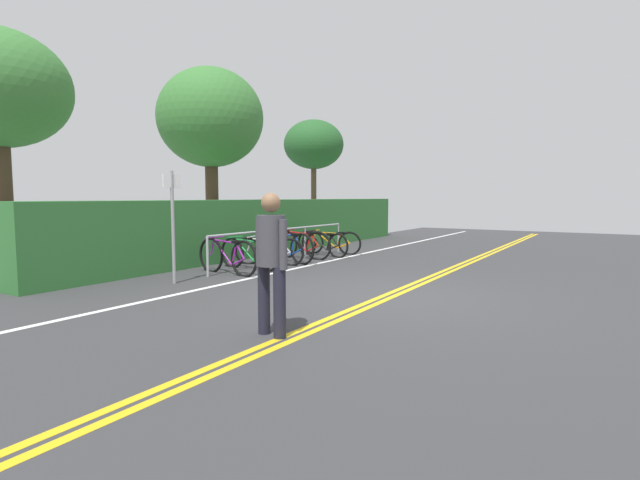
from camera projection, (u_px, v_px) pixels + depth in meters
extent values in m
cube|color=#353538|center=(389.00, 297.00, 7.71)|extent=(33.92, 11.21, 0.05)
cube|color=gold|center=(394.00, 296.00, 7.67)|extent=(30.53, 0.10, 0.00)
cube|color=gold|center=(385.00, 295.00, 7.75)|extent=(30.53, 0.10, 0.00)
cube|color=white|center=(246.00, 279.00, 9.27)|extent=(30.53, 0.12, 0.00)
cylinder|color=#9EA0A5|center=(207.00, 257.00, 9.54)|extent=(0.05, 0.05, 0.80)
cylinder|color=#9EA0A5|center=(263.00, 249.00, 11.00)|extent=(0.05, 0.05, 0.80)
cylinder|color=#9EA0A5|center=(305.00, 243.00, 12.46)|extent=(0.05, 0.05, 0.80)
cylinder|color=#9EA0A5|center=(338.00, 238.00, 13.92)|extent=(0.05, 0.05, 0.80)
cylinder|color=#9EA0A5|center=(285.00, 229.00, 11.69)|extent=(5.19, 0.04, 0.04)
torus|color=black|center=(211.00, 255.00, 10.19)|extent=(0.14, 0.76, 0.76)
torus|color=black|center=(244.00, 259.00, 9.56)|extent=(0.14, 0.76, 0.76)
cylinder|color=purple|center=(223.00, 252.00, 9.95)|extent=(0.10, 0.58, 0.52)
cylinder|color=purple|center=(225.00, 241.00, 9.89)|extent=(0.12, 0.69, 0.07)
cylinder|color=purple|center=(234.00, 254.00, 9.74)|extent=(0.06, 0.17, 0.46)
cylinder|color=purple|center=(238.00, 262.00, 9.68)|extent=(0.08, 0.37, 0.19)
cylinder|color=purple|center=(240.00, 251.00, 9.62)|extent=(0.07, 0.25, 0.32)
cylinder|color=purple|center=(212.00, 247.00, 10.15)|extent=(0.05, 0.14, 0.34)
cube|color=black|center=(236.00, 242.00, 9.67)|extent=(0.10, 0.21, 0.05)
cylinder|color=purple|center=(214.00, 237.00, 10.10)|extent=(0.46, 0.08, 0.03)
torus|color=black|center=(232.00, 253.00, 10.85)|extent=(0.10, 0.71, 0.71)
torus|color=black|center=(266.00, 256.00, 10.26)|extent=(0.10, 0.71, 0.71)
cylinder|color=#198C38|center=(245.00, 250.00, 10.62)|extent=(0.07, 0.58, 0.48)
cylinder|color=#198C38|center=(247.00, 241.00, 10.56)|extent=(0.08, 0.69, 0.07)
cylinder|color=#198C38|center=(256.00, 252.00, 10.42)|extent=(0.05, 0.17, 0.43)
cylinder|color=#198C38|center=(260.00, 259.00, 10.37)|extent=(0.06, 0.37, 0.18)
cylinder|color=#198C38|center=(262.00, 249.00, 10.31)|extent=(0.05, 0.25, 0.30)
cylinder|color=#198C38|center=(234.00, 246.00, 10.80)|extent=(0.04, 0.14, 0.32)
cube|color=black|center=(258.00, 241.00, 10.36)|extent=(0.09, 0.20, 0.05)
cylinder|color=#198C38|center=(235.00, 237.00, 10.76)|extent=(0.46, 0.06, 0.03)
torus|color=black|center=(248.00, 251.00, 11.37)|extent=(0.23, 0.66, 0.67)
torus|color=black|center=(290.00, 252.00, 11.07)|extent=(0.23, 0.66, 0.67)
cylinder|color=silver|center=(263.00, 248.00, 11.25)|extent=(0.20, 0.60, 0.46)
cylinder|color=silver|center=(266.00, 240.00, 11.21)|extent=(0.23, 0.71, 0.07)
cylinder|color=silver|center=(278.00, 249.00, 11.15)|extent=(0.08, 0.18, 0.41)
cylinder|color=silver|center=(283.00, 255.00, 11.13)|extent=(0.14, 0.38, 0.17)
cylinder|color=silver|center=(285.00, 247.00, 11.09)|extent=(0.10, 0.26, 0.28)
cylinder|color=silver|center=(250.00, 245.00, 11.34)|extent=(0.07, 0.15, 0.30)
cube|color=black|center=(281.00, 240.00, 11.11)|extent=(0.13, 0.21, 0.05)
cylinder|color=silver|center=(252.00, 237.00, 11.31)|extent=(0.45, 0.15, 0.03)
torus|color=black|center=(271.00, 246.00, 12.02)|extent=(0.18, 0.76, 0.76)
torus|color=black|center=(302.00, 249.00, 11.33)|extent=(0.18, 0.76, 0.76)
cylinder|color=#1947B7|center=(282.00, 244.00, 11.75)|extent=(0.13, 0.60, 0.52)
cylinder|color=#1947B7|center=(284.00, 234.00, 11.69)|extent=(0.15, 0.72, 0.07)
cylinder|color=#1947B7|center=(293.00, 245.00, 11.52)|extent=(0.06, 0.18, 0.47)
cylinder|color=#1947B7|center=(296.00, 252.00, 11.46)|extent=(0.10, 0.38, 0.19)
cylinder|color=#1947B7|center=(298.00, 242.00, 11.39)|extent=(0.08, 0.26, 0.32)
cylinder|color=#1947B7|center=(273.00, 240.00, 11.97)|extent=(0.06, 0.14, 0.35)
cube|color=black|center=(295.00, 235.00, 11.45)|extent=(0.11, 0.21, 0.05)
cylinder|color=#1947B7|center=(274.00, 231.00, 11.92)|extent=(0.46, 0.10, 0.03)
torus|color=black|center=(285.00, 244.00, 12.61)|extent=(0.08, 0.75, 0.75)
torus|color=black|center=(318.00, 246.00, 12.11)|extent=(0.08, 0.75, 0.75)
cylinder|color=red|center=(297.00, 242.00, 12.41)|extent=(0.05, 0.57, 0.51)
cylinder|color=red|center=(299.00, 233.00, 12.36)|extent=(0.05, 0.68, 0.07)
cylinder|color=red|center=(309.00, 243.00, 12.24)|extent=(0.04, 0.16, 0.46)
cylinder|color=red|center=(312.00, 249.00, 12.20)|extent=(0.05, 0.36, 0.19)
cylinder|color=red|center=(314.00, 240.00, 12.15)|extent=(0.04, 0.25, 0.31)
cylinder|color=red|center=(287.00, 238.00, 12.57)|extent=(0.04, 0.13, 0.34)
cube|color=black|center=(311.00, 233.00, 12.19)|extent=(0.09, 0.20, 0.05)
cylinder|color=red|center=(289.00, 230.00, 12.52)|extent=(0.46, 0.04, 0.03)
torus|color=black|center=(307.00, 243.00, 13.26)|extent=(0.16, 0.67, 0.67)
torus|color=black|center=(338.00, 246.00, 12.56)|extent=(0.16, 0.67, 0.67)
cylinder|color=black|center=(318.00, 241.00, 12.99)|extent=(0.13, 0.62, 0.46)
cylinder|color=black|center=(320.00, 234.00, 12.93)|extent=(0.15, 0.74, 0.07)
cylinder|color=black|center=(329.00, 243.00, 12.75)|extent=(0.06, 0.18, 0.41)
cylinder|color=black|center=(332.00, 248.00, 12.69)|extent=(0.10, 0.39, 0.17)
cylinder|color=black|center=(334.00, 240.00, 12.62)|extent=(0.08, 0.27, 0.29)
cylinder|color=black|center=(308.00, 238.00, 13.21)|extent=(0.06, 0.15, 0.31)
cube|color=black|center=(331.00, 234.00, 12.68)|extent=(0.11, 0.21, 0.05)
cylinder|color=black|center=(310.00, 231.00, 13.16)|extent=(0.46, 0.10, 0.03)
torus|color=black|center=(313.00, 242.00, 13.59)|extent=(0.18, 0.66, 0.66)
torus|color=black|center=(350.00, 244.00, 13.21)|extent=(0.18, 0.66, 0.66)
cylinder|color=orange|center=(326.00, 240.00, 13.44)|extent=(0.16, 0.61, 0.45)
cylinder|color=orange|center=(329.00, 233.00, 13.40)|extent=(0.18, 0.73, 0.07)
cylinder|color=orange|center=(339.00, 241.00, 13.31)|extent=(0.07, 0.18, 0.41)
cylinder|color=orange|center=(343.00, 246.00, 13.28)|extent=(0.11, 0.39, 0.17)
cylinder|color=orange|center=(345.00, 239.00, 13.24)|extent=(0.09, 0.27, 0.28)
cylinder|color=orange|center=(314.00, 237.00, 13.56)|extent=(0.06, 0.15, 0.30)
cube|color=black|center=(341.00, 233.00, 13.27)|extent=(0.12, 0.21, 0.05)
cylinder|color=orange|center=(316.00, 230.00, 13.52)|extent=(0.46, 0.12, 0.03)
cylinder|color=#1E1E2D|center=(280.00, 303.00, 5.37)|extent=(0.14, 0.14, 0.80)
cylinder|color=#1E1E2D|center=(264.00, 299.00, 5.56)|extent=(0.14, 0.14, 0.80)
cylinder|color=#3F3F47|center=(271.00, 241.00, 5.40)|extent=(0.32, 0.32, 0.57)
sphere|color=#8C6647|center=(271.00, 203.00, 5.37)|extent=(0.22, 0.22, 0.22)
cylinder|color=#3F3F47|center=(283.00, 245.00, 5.27)|extent=(0.09, 0.09, 0.55)
cylinder|color=#3F3F47|center=(260.00, 242.00, 5.54)|extent=(0.09, 0.09, 0.55)
cylinder|color=gray|center=(173.00, 228.00, 8.75)|extent=(0.06, 0.06, 2.04)
cube|color=white|center=(172.00, 181.00, 8.67)|extent=(0.36, 0.07, 0.24)
cube|color=#2D6B30|center=(268.00, 226.00, 13.86)|extent=(14.19, 1.15, 1.50)
cylinder|color=#473323|center=(4.00, 211.00, 9.22)|extent=(0.35, 0.35, 2.61)
cylinder|color=#473323|center=(212.00, 208.00, 13.37)|extent=(0.35, 0.35, 2.52)
ellipsoid|color=#387533|center=(211.00, 118.00, 13.15)|extent=(2.86, 2.86, 2.67)
cylinder|color=brown|center=(314.00, 203.00, 18.37)|extent=(0.20, 0.20, 2.71)
ellipsoid|color=#235626|center=(314.00, 144.00, 18.17)|extent=(2.25, 2.25, 1.83)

